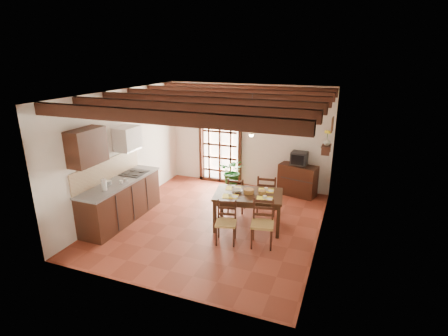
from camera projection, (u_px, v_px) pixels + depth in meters
The scene contains 25 objects.
ground_plane at pixel (213, 222), 7.74m from camera, with size 5.00×5.00×0.00m, color brown.
room_shell at pixel (213, 142), 7.16m from camera, with size 4.52×5.02×2.81m.
ceiling_beams at pixel (212, 99), 6.89m from camera, with size 4.50×4.34×0.20m.
french_door at pixel (220, 142), 9.81m from camera, with size 1.26×0.11×2.32m.
kitchen_counter at pixel (121, 200), 7.72m from camera, with size 0.64×2.25×1.38m.
upper_cabinet at pixel (87, 147), 6.70m from camera, with size 0.35×0.80×0.70m, color #331910.
range_hood at pixel (128, 138), 7.84m from camera, with size 0.38×0.60×0.54m.
counter_items at pixel (122, 178), 7.65m from camera, with size 0.50×1.43×0.25m.
dining_table at pixel (248, 198), 7.34m from camera, with size 1.56×1.16×0.77m.
chair_near_left at pixel (226, 230), 6.85m from camera, with size 0.47×0.46×0.85m.
chair_near_right at pixel (262, 232), 6.73m from camera, with size 0.49×0.48×0.92m.
chair_far_left at pixel (236, 200), 8.20m from camera, with size 0.44×0.43×0.85m.
chair_far_right at pixel (267, 201), 8.07m from camera, with size 0.50×0.48×0.96m.
table_setting at pixel (249, 192), 7.30m from camera, with size 1.03×0.68×0.10m.
table_bowl at pixel (237, 191), 7.39m from camera, with size 0.22×0.22×0.05m, color white.
sideboard at pixel (298, 180), 9.09m from camera, with size 0.96×0.43×0.82m, color #331910.
crt_tv at pixel (299, 158), 8.89m from camera, with size 0.42×0.39×0.34m.
fuse_box at pixel (305, 128), 8.87m from camera, with size 0.25×0.03×0.32m, color white.
plant_pot at pixel (233, 187), 9.44m from camera, with size 0.36×0.36×0.22m, color maroon.
potted_plant at pixel (233, 171), 9.30m from camera, with size 1.75×1.50×1.95m, color #144C19.
wall_shelf at pixel (326, 148), 7.95m from camera, with size 0.20×0.42×0.20m.
shelf_vase at pixel (327, 142), 7.91m from camera, with size 0.15×0.15×0.15m, color #B2BFB2.
shelf_flowers at pixel (328, 133), 7.84m from camera, with size 0.14×0.14×0.36m.
framed_picture at pixel (332, 124), 7.75m from camera, with size 0.03×0.32×0.32m.
pendant_lamp at pixel (251, 131), 6.98m from camera, with size 0.36×0.36×0.84m.
Camera 1 is at (2.71, -6.42, 3.58)m, focal length 28.00 mm.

